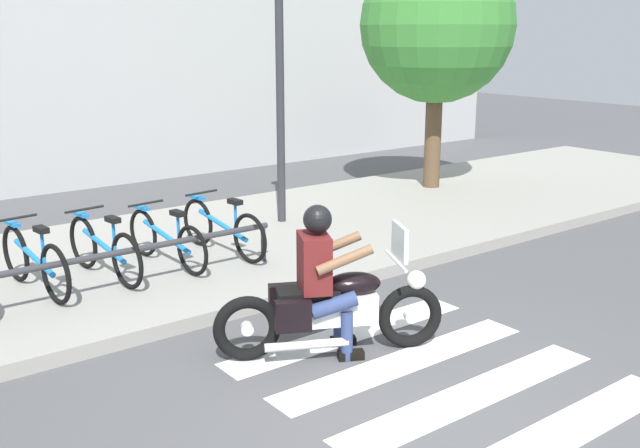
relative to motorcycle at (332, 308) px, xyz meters
name	(u,v)px	position (x,y,z in m)	size (l,w,h in m)	color
ground_plane	(420,418)	(-0.18, -1.35, -0.45)	(48.00, 48.00, 0.00)	#4C4C4F
sidewalk	(153,260)	(-0.18, 3.46, -0.38)	(24.00, 4.40, 0.15)	gray
crosswalk_stripe_1	(554,436)	(0.41, -2.15, -0.45)	(2.80, 0.40, 0.01)	white
crosswalk_stripe_2	(471,395)	(0.41, -1.35, -0.45)	(2.80, 0.40, 0.01)	white
crosswalk_stripe_3	(404,361)	(0.41, -0.55, -0.45)	(2.80, 0.40, 0.01)	white
crosswalk_stripe_4	(348,334)	(0.41, 0.25, -0.45)	(2.80, 0.40, 0.01)	white
motorcycle	(332,308)	(0.00, 0.00, 0.00)	(1.98, 1.09, 1.21)	black
rider	(323,270)	(-0.07, 0.04, 0.36)	(0.76, 0.71, 1.43)	#591919
bicycle_2	(34,261)	(-1.78, 2.93, 0.05)	(0.48, 1.66, 0.78)	black
bicycle_3	(104,249)	(-1.00, 2.93, 0.05)	(0.48, 1.65, 0.77)	black
bicycle_4	(166,239)	(-0.23, 2.93, 0.03)	(0.48, 1.67, 0.73)	black
bicycle_5	(222,228)	(0.55, 2.93, 0.04)	(0.48, 1.71, 0.76)	black
bike_rack	(88,261)	(-1.39, 2.37, 0.12)	(4.48, 0.07, 0.49)	#333338
street_lamp	(280,49)	(2.10, 3.86, 2.20)	(0.28, 0.28, 4.40)	#2D2D33
tree_near_rack	(437,26)	(5.68, 4.26, 2.53)	(2.69, 2.69, 4.35)	brown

